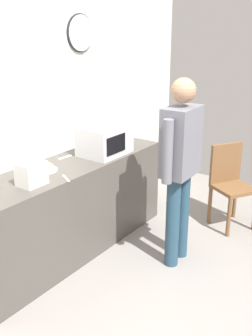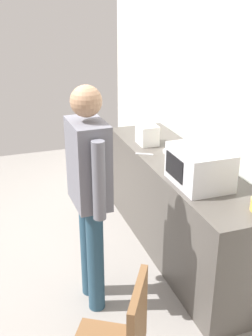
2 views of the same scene
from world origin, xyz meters
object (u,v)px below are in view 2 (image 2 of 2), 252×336
object	(u,v)px
microwave	(200,167)
person_standing	(89,185)
spoon_utensil	(144,154)
sandwich_plate	(175,150)
toaster	(147,135)
fork_utensil	(206,165)

from	to	relation	value
microwave	person_standing	distance (m)	0.89
spoon_utensil	person_standing	xyz separation A→B (m)	(0.74, -0.72, 0.11)
spoon_utensil	person_standing	size ratio (longest dim) A/B	0.10
sandwich_plate	toaster	xyz separation A→B (m)	(-0.31, -0.16, 0.08)
toaster	person_standing	size ratio (longest dim) A/B	0.12
microwave	fork_utensil	world-z (taller)	microwave
spoon_utensil	fork_utensil	bearing A→B (deg)	44.09
sandwich_plate	toaster	distance (m)	0.36
microwave	person_standing	bearing A→B (deg)	-91.55
spoon_utensil	person_standing	world-z (taller)	person_standing
person_standing	microwave	bearing A→B (deg)	88.45
fork_utensil	microwave	bearing A→B (deg)	-37.71
toaster	person_standing	xyz separation A→B (m)	(1.00, -0.86, 0.02)
toaster	fork_utensil	size ratio (longest dim) A/B	1.29
microwave	sandwich_plate	size ratio (longest dim) A/B	2.26
toaster	spoon_utensil	size ratio (longest dim) A/B	1.29
sandwich_plate	toaster	size ratio (longest dim) A/B	1.01
sandwich_plate	fork_utensil	size ratio (longest dim) A/B	1.30
microwave	spoon_utensil	bearing A→B (deg)	-167.63
sandwich_plate	person_standing	distance (m)	1.24
toaster	spoon_utensil	bearing A→B (deg)	-26.88
sandwich_plate	fork_utensil	distance (m)	0.41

